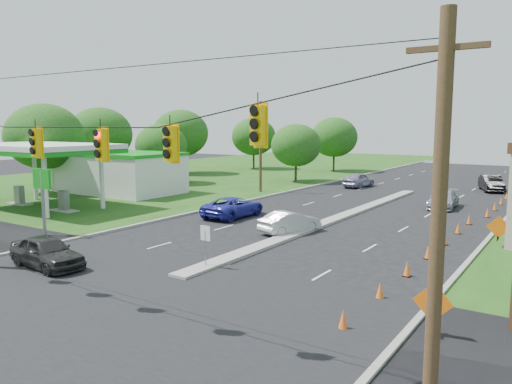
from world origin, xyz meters
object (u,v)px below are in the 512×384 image
Objects in this scene: gas_station at (108,168)px; black_sedan at (47,252)px; white_sedan at (290,222)px; blue_pickup at (233,207)px.

gas_station is 4.41× the size of black_sedan.
white_sedan is (5.75, 13.03, -0.08)m from black_sedan.
blue_pickup is (16.88, -2.74, -1.83)m from gas_station.
gas_station is at bearing 6.41° from white_sedan.
gas_station is 17.20m from blue_pickup.
black_sedan is (17.29, -18.23, -1.81)m from gas_station.
black_sedan is 0.83× the size of blue_pickup.
black_sedan is 15.49m from blue_pickup.
gas_station is 23.70m from white_sedan.
blue_pickup is (-0.41, 15.49, -0.02)m from black_sedan.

